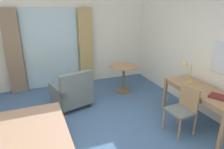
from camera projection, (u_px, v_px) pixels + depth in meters
name	position (u px, v px, depth m)	size (l,w,h in m)	color
ground	(93.00, 145.00, 3.47)	(5.74, 6.47, 0.10)	#426084
wall_back	(61.00, 42.00, 5.64)	(5.34, 0.12, 2.51)	silver
wall_right	(216.00, 58.00, 3.95)	(0.12, 6.07, 2.51)	silver
balcony_glass_door	(52.00, 49.00, 5.52)	(1.47, 0.02, 2.20)	silver
curtain_panel_left	(14.00, 53.00, 5.10)	(0.40, 0.10, 2.21)	#897056
curtain_panel_right	(86.00, 47.00, 5.77)	(0.39, 0.10, 2.21)	tan
writing_desk	(202.00, 93.00, 3.81)	(0.66, 1.61, 0.74)	#9E754C
desk_chair	(184.00, 107.00, 3.63)	(0.44, 0.47, 0.87)	slate
desk_lamp	(187.00, 66.00, 4.04)	(0.28, 0.22, 0.49)	tan
closed_book	(220.00, 97.00, 3.44)	(0.24, 0.32, 0.03)	maroon
armchair_by_window	(72.00, 93.00, 4.58)	(0.95, 0.96, 0.90)	slate
round_cafe_table	(124.00, 72.00, 5.33)	(0.75, 0.75, 0.74)	#9E754C
wall_mirror	(223.00, 58.00, 3.72)	(0.02, 0.45, 0.59)	silver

